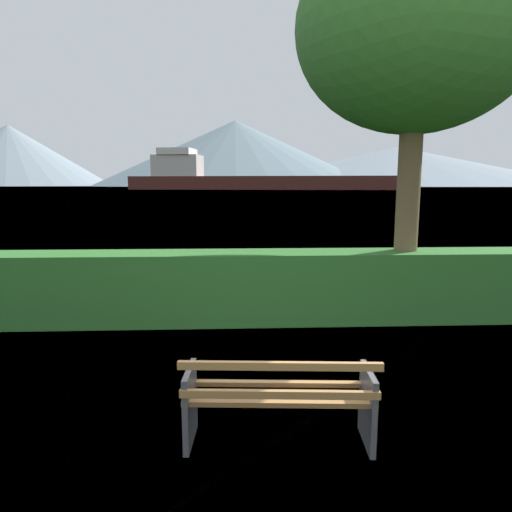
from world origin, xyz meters
TOP-DOWN VIEW (x-y plane):
  - ground_plane at (0.00, 0.00)m, footprint 1400.00×1400.00m
  - water_surface at (0.00, 306.38)m, footprint 620.00×620.00m
  - park_bench at (-0.00, -0.06)m, footprint 1.68×0.68m
  - hedge_row at (0.00, 3.59)m, footprint 11.56×0.83m
  - tree_near_bench at (2.50, 3.69)m, footprint 3.83×3.83m
  - cargo_ship_large at (1.23, 188.59)m, footprint 110.78×34.20m
  - distant_hills at (26.80, 571.83)m, footprint 831.84×430.10m

SIDE VIEW (x-z plane):
  - ground_plane at x=0.00m, z-range 0.00..0.00m
  - water_surface at x=0.00m, z-range 0.00..0.00m
  - park_bench at x=0.00m, z-range -0.01..0.86m
  - hedge_row at x=0.00m, z-range 0.00..1.17m
  - tree_near_bench at x=2.50m, z-range 1.50..7.83m
  - cargo_ship_large at x=1.23m, z-range -3.80..13.43m
  - distant_hills at x=26.80m, z-range -5.68..71.36m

